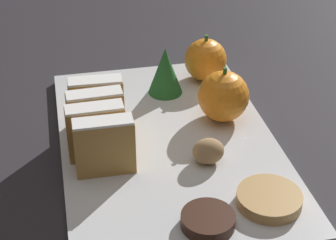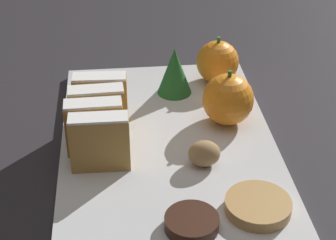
{
  "view_description": "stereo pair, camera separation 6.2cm",
  "coord_description": "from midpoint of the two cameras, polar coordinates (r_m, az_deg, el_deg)",
  "views": [
    {
      "loc": [
        -0.12,
        -0.56,
        0.41
      ],
      "look_at": [
        0.0,
        0.0,
        0.04
      ],
      "focal_mm": 60.0,
      "sensor_mm": 36.0,
      "label": 1
    },
    {
      "loc": [
        -0.06,
        -0.57,
        0.41
      ],
      "look_at": [
        0.0,
        0.0,
        0.04
      ],
      "focal_mm": 60.0,
      "sensor_mm": 36.0,
      "label": 2
    }
  ],
  "objects": [
    {
      "name": "ground_plane",
      "position": [
        0.7,
        2.51,
        -2.95
      ],
      "size": [
        6.0,
        6.0,
        0.0
      ],
      "primitive_type": "plane",
      "color": "#28262B"
    },
    {
      "name": "serving_platter",
      "position": [
        0.7,
        2.52,
        -2.55
      ],
      "size": [
        0.26,
        0.4,
        0.01
      ],
      "color": "silver",
      "rests_on": "ground_plane"
    },
    {
      "name": "stollen_slice_front",
      "position": [
        0.63,
        -4.2,
        -2.34
      ],
      "size": [
        0.07,
        0.02,
        0.07
      ],
      "color": "#B28442",
      "rests_on": "serving_platter"
    },
    {
      "name": "stollen_slice_second",
      "position": [
        0.66,
        -4.85,
        -0.79
      ],
      "size": [
        0.07,
        0.02,
        0.07
      ],
      "color": "#B28442",
      "rests_on": "serving_platter"
    },
    {
      "name": "stollen_slice_third",
      "position": [
        0.69,
        -4.67,
        0.68
      ],
      "size": [
        0.07,
        0.03,
        0.07
      ],
      "color": "#B28442",
      "rests_on": "serving_platter"
    },
    {
      "name": "stollen_slice_fourth",
      "position": [
        0.71,
        -4.42,
        2.04
      ],
      "size": [
        0.07,
        0.03,
        0.07
      ],
      "color": "#B28442",
      "rests_on": "serving_platter"
    },
    {
      "name": "orange_near",
      "position": [
        0.72,
        8.56,
        2.01
      ],
      "size": [
        0.07,
        0.07,
        0.07
      ],
      "color": "orange",
      "rests_on": "serving_platter"
    },
    {
      "name": "orange_far",
      "position": [
        0.82,
        7.22,
        5.82
      ],
      "size": [
        0.06,
        0.06,
        0.07
      ],
      "color": "orange",
      "rests_on": "serving_platter"
    },
    {
      "name": "walnut",
      "position": [
        0.65,
        6.42,
        -3.49
      ],
      "size": [
        0.04,
        0.03,
        0.03
      ],
      "color": "#9E7A51",
      "rests_on": "serving_platter"
    },
    {
      "name": "chocolate_cookie",
      "position": [
        0.57,
        5.55,
        -10.46
      ],
      "size": [
        0.06,
        0.06,
        0.01
      ],
      "color": "#381E14",
      "rests_on": "serving_platter"
    },
    {
      "name": "gingerbread_cookie",
      "position": [
        0.6,
        12.07,
        -8.62
      ],
      "size": [
        0.07,
        0.07,
        0.01
      ],
      "color": "tan",
      "rests_on": "serving_platter"
    },
    {
      "name": "evergreen_sprig",
      "position": [
        0.78,
        2.93,
        4.95
      ],
      "size": [
        0.05,
        0.05,
        0.07
      ],
      "color": "#23662D",
      "rests_on": "serving_platter"
    }
  ]
}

